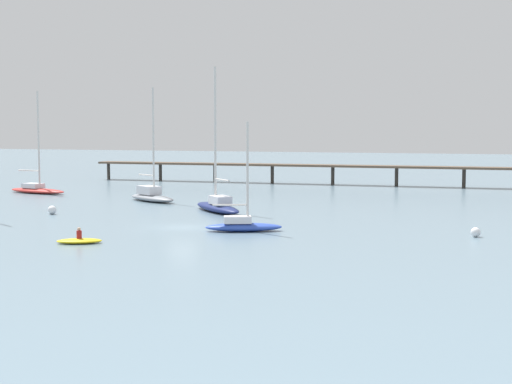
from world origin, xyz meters
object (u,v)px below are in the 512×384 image
at_px(pier, 416,162).
at_px(dinghy_yellow, 79,241).
at_px(sailboat_navy, 218,204).
at_px(mooring_buoy_outer, 52,210).
at_px(sailboat_blue, 243,224).
at_px(sailboat_gray, 151,195).
at_px(sailboat_red, 37,188).
at_px(mooring_buoy_inner, 476,232).

relative_size(pier, dinghy_yellow, 22.03).
height_order(sailboat_navy, mooring_buoy_outer, sailboat_navy).
xyz_separation_m(sailboat_blue, mooring_buoy_outer, (-21.06, 4.56, -0.17)).
distance_m(sailboat_gray, sailboat_red, 19.07).
bearing_deg(mooring_buoy_outer, dinghy_yellow, -48.62).
relative_size(sailboat_navy, mooring_buoy_outer, 17.14).
relative_size(sailboat_blue, mooring_buoy_outer, 10.48).
distance_m(sailboat_red, mooring_buoy_outer, 24.44).
relative_size(sailboat_gray, mooring_buoy_inner, 17.44).
relative_size(pier, mooring_buoy_inner, 104.82).
distance_m(pier, sailboat_red, 51.29).
bearing_deg(sailboat_navy, sailboat_gray, 147.08).
xyz_separation_m(pier, mooring_buoy_outer, (-27.41, -46.16, -3.01)).
distance_m(sailboat_blue, sailboat_navy, 13.73).
bearing_deg(pier, dinghy_yellow, -103.83).
distance_m(sailboat_gray, dinghy_yellow, 30.21).
relative_size(sailboat_red, dinghy_yellow, 3.72).
height_order(pier, sailboat_gray, sailboat_gray).
distance_m(mooring_buoy_inner, mooring_buoy_outer, 38.42).
relative_size(dinghy_yellow, mooring_buoy_inner, 4.76).
height_order(pier, sailboat_blue, sailboat_blue).
xyz_separation_m(pier, sailboat_gray, (-24.62, -31.81, -2.66)).
bearing_deg(mooring_buoy_inner, sailboat_red, 159.67).
relative_size(sailboat_red, mooring_buoy_outer, 15.61).
xyz_separation_m(sailboat_blue, sailboat_navy, (-7.16, 11.71, 0.21)).
bearing_deg(sailboat_gray, mooring_buoy_inner, -23.89).
bearing_deg(dinghy_yellow, sailboat_blue, 48.64).
relative_size(sailboat_gray, dinghy_yellow, 3.67).
xyz_separation_m(sailboat_blue, dinghy_yellow, (-8.52, -9.68, -0.38)).
bearing_deg(sailboat_red, mooring_buoy_outer, -49.75).
distance_m(sailboat_gray, sailboat_blue, 26.30).
xyz_separation_m(dinghy_yellow, mooring_buoy_outer, (-12.54, 14.24, 0.21)).
distance_m(sailboat_blue, sailboat_red, 43.55).
bearing_deg(pier, sailboat_navy, -109.10).
relative_size(sailboat_blue, dinghy_yellow, 2.49).
distance_m(pier, sailboat_gray, 40.31).
height_order(sailboat_gray, sailboat_blue, sailboat_gray).
bearing_deg(mooring_buoy_inner, sailboat_blue, -169.75).
bearing_deg(sailboat_red, sailboat_gray, -13.04).
height_order(sailboat_navy, dinghy_yellow, sailboat_navy).
height_order(sailboat_gray, sailboat_red, sailboat_red).
relative_size(sailboat_gray, sailboat_red, 0.99).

